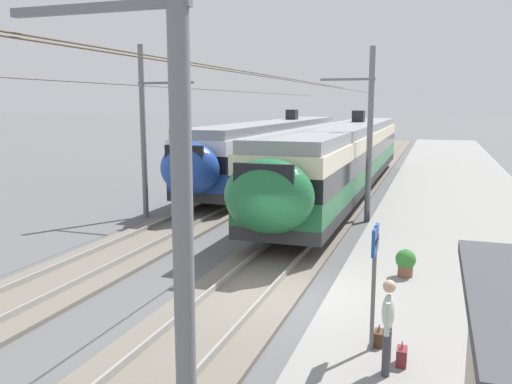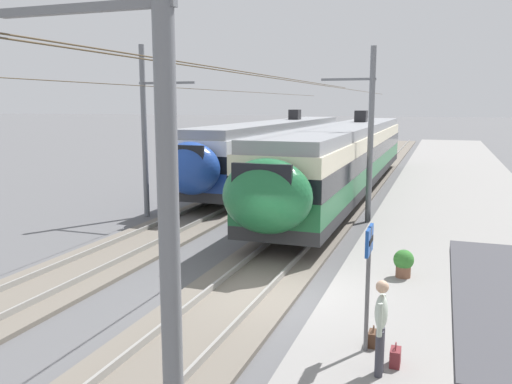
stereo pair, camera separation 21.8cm
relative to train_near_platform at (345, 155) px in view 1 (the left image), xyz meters
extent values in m
plane|color=#565659|center=(-16.05, -1.07, -2.23)|extent=(400.00, 400.00, 0.00)
cube|color=gray|center=(-16.05, -5.78, -2.05)|extent=(120.00, 7.04, 0.36)
cube|color=#6B6359|center=(-16.05, 0.00, -2.17)|extent=(120.00, 3.00, 0.12)
cube|color=gray|center=(-16.05, -0.72, -2.03)|extent=(120.00, 0.07, 0.16)
cube|color=gray|center=(-16.05, 0.72, -2.03)|extent=(120.00, 0.07, 0.16)
cube|color=#6B6359|center=(-16.05, 5.17, -2.17)|extent=(120.00, 3.00, 0.12)
cube|color=gray|center=(-16.05, 4.45, -2.03)|extent=(120.00, 0.07, 0.16)
cube|color=gray|center=(-16.05, 5.89, -2.03)|extent=(120.00, 0.07, 0.16)
cube|color=#2D2D30|center=(0.59, 0.00, -1.30)|extent=(27.58, 2.99, 0.45)
cube|color=#1E6638|center=(0.59, 0.00, -0.65)|extent=(27.58, 2.99, 0.85)
cube|color=black|center=(0.59, 0.00, 0.15)|extent=(27.58, 3.03, 0.75)
cube|color=beige|center=(0.59, 0.00, 0.85)|extent=(27.58, 2.99, 0.65)
cube|color=gray|center=(0.59, 0.00, 1.40)|extent=(27.28, 2.79, 0.45)
cube|color=black|center=(-7.96, 0.00, -1.74)|extent=(2.80, 2.39, 0.42)
cube|color=black|center=(9.14, 0.00, -1.74)|extent=(2.80, 2.39, 0.42)
ellipsoid|color=#1E6638|center=(-13.75, 0.00, 0.05)|extent=(1.80, 2.75, 2.25)
cube|color=black|center=(-14.25, 0.00, 0.47)|extent=(0.16, 1.79, 1.19)
cube|color=black|center=(4.73, 0.00, 1.97)|extent=(0.90, 0.70, 0.70)
cube|color=#2D2D30|center=(4.57, 5.17, -1.30)|extent=(24.72, 2.85, 0.45)
cube|color=#1E429E|center=(4.57, 5.17, -0.65)|extent=(24.72, 2.85, 0.85)
cube|color=black|center=(4.57, 5.17, 0.15)|extent=(24.72, 2.89, 0.75)
cube|color=white|center=(4.57, 5.17, 0.85)|extent=(24.72, 2.85, 0.65)
cube|color=gray|center=(4.57, 5.17, 1.40)|extent=(24.42, 2.65, 0.45)
cube|color=black|center=(-3.10, 5.17, -1.74)|extent=(2.80, 2.28, 0.42)
cube|color=black|center=(12.23, 5.17, -1.74)|extent=(2.80, 2.28, 0.42)
ellipsoid|color=#1E429E|center=(-8.35, 5.17, 0.05)|extent=(1.80, 2.62, 2.25)
cube|color=black|center=(-8.85, 5.17, 0.47)|extent=(0.16, 1.71, 1.19)
cube|color=black|center=(8.28, 5.17, 1.97)|extent=(0.90, 0.70, 0.70)
cylinder|color=slate|center=(-23.27, -1.97, 1.93)|extent=(0.24, 0.24, 8.31)
cube|color=slate|center=(-23.27, -0.99, 3.78)|extent=(0.10, 2.27, 0.10)
cylinder|color=#473823|center=(-23.27, 0.00, 3.53)|extent=(44.37, 0.02, 0.02)
cylinder|color=slate|center=(-6.00, -1.97, 1.41)|extent=(0.24, 0.24, 7.28)
cube|color=slate|center=(-6.00, -0.99, 3.73)|extent=(0.10, 2.27, 0.10)
cylinder|color=#473823|center=(-6.00, 0.00, 3.48)|extent=(44.37, 0.02, 0.02)
cylinder|color=slate|center=(-8.11, 7.48, 1.50)|extent=(0.24, 0.24, 7.45)
cube|color=slate|center=(-8.11, 6.33, 3.60)|extent=(0.10, 2.61, 0.10)
cylinder|color=#473823|center=(-8.11, 5.17, 3.35)|extent=(44.37, 0.02, 0.02)
cylinder|color=#59595B|center=(-18.79, -3.63, -0.68)|extent=(0.08, 0.08, 2.39)
cube|color=#19479E|center=(-18.79, -3.63, 0.27)|extent=(0.70, 0.06, 0.50)
cube|color=black|center=(-18.79, -3.66, 0.27)|extent=(0.52, 0.01, 0.10)
cylinder|color=#383842|center=(-19.71, -3.97, -1.46)|extent=(0.14, 0.14, 0.82)
cylinder|color=#383842|center=(-19.55, -3.97, -1.46)|extent=(0.14, 0.14, 0.82)
ellipsoid|color=#B7C6B7|center=(-19.63, -3.97, -0.74)|extent=(0.36, 0.22, 0.62)
sphere|color=tan|center=(-19.63, -3.97, -0.29)|extent=(0.22, 0.22, 0.22)
cylinder|color=#B7C6B7|center=(-19.85, -3.97, -0.79)|extent=(0.09, 0.09, 0.58)
cylinder|color=#B7C6B7|center=(-19.41, -3.97, -0.79)|extent=(0.09, 0.09, 0.58)
cube|color=maroon|center=(-19.23, -4.21, -1.72)|extent=(0.32, 0.18, 0.31)
torus|color=maroon|center=(-19.23, -4.21, -1.51)|extent=(0.16, 0.02, 0.16)
cube|color=#472D1E|center=(-18.56, -3.74, -1.73)|extent=(0.32, 0.18, 0.29)
torus|color=#472D1E|center=(-18.56, -3.74, -1.53)|extent=(0.16, 0.02, 0.16)
cylinder|color=brown|center=(-14.11, -3.99, -1.71)|extent=(0.40, 0.40, 0.32)
sphere|color=#33752D|center=(-14.11, -3.99, -1.39)|extent=(0.54, 0.54, 0.54)
sphere|color=purple|center=(-14.11, -3.99, -1.27)|extent=(0.30, 0.30, 0.30)
camera|label=1|loc=(-28.45, -4.59, 2.75)|focal=37.24mm
camera|label=2|loc=(-28.38, -4.79, 2.75)|focal=37.24mm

